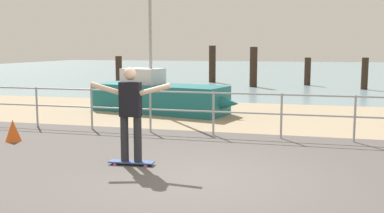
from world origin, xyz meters
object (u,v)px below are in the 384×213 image
object	(u,v)px
sailboat	(163,97)
skateboarder	(131,109)
skateboard	(132,162)
traffic_cone	(13,131)

from	to	relation	value
sailboat	skateboarder	size ratio (longest dim) A/B	3.07
skateboard	traffic_cone	world-z (taller)	traffic_cone
skateboarder	traffic_cone	bearing A→B (deg)	159.55
sailboat	skateboard	world-z (taller)	sailboat
skateboard	traffic_cone	distance (m)	3.52
sailboat	traffic_cone	xyz separation A→B (m)	(-1.80, -5.07, -0.27)
skateboarder	traffic_cone	distance (m)	3.60
skateboarder	traffic_cone	size ratio (longest dim) A/B	3.30
sailboat	traffic_cone	world-z (taller)	sailboat
sailboat	skateboard	distance (m)	6.49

